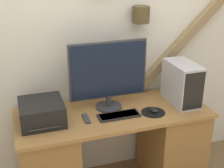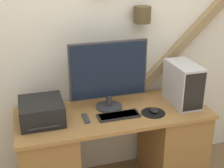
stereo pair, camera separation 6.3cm
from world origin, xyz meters
name	(u,v)px [view 1 (the left image)]	position (x,y,z in m)	size (l,w,h in m)	color
wall_back	(101,36)	(0.01, 0.69, 1.35)	(6.40, 0.20, 2.70)	silver
desk	(113,150)	(0.00, 0.32, 0.41)	(1.62, 0.64, 0.79)	olive
monitor	(108,73)	(-0.01, 0.41, 1.11)	(0.66, 0.23, 0.58)	#333338
keyboard	(119,115)	(0.02, 0.23, 0.80)	(0.34, 0.13, 0.02)	black
mousepad	(153,112)	(0.31, 0.20, 0.79)	(0.20, 0.20, 0.00)	black
mouse	(154,110)	(0.32, 0.21, 0.81)	(0.07, 0.09, 0.03)	black
computer_tower	(182,83)	(0.63, 0.31, 0.97)	(0.21, 0.39, 0.36)	#B2B2B7
printer	(42,112)	(-0.59, 0.34, 0.87)	(0.34, 0.37, 0.17)	black
remote_control	(86,119)	(-0.25, 0.26, 0.80)	(0.04, 0.15, 0.02)	#38383D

